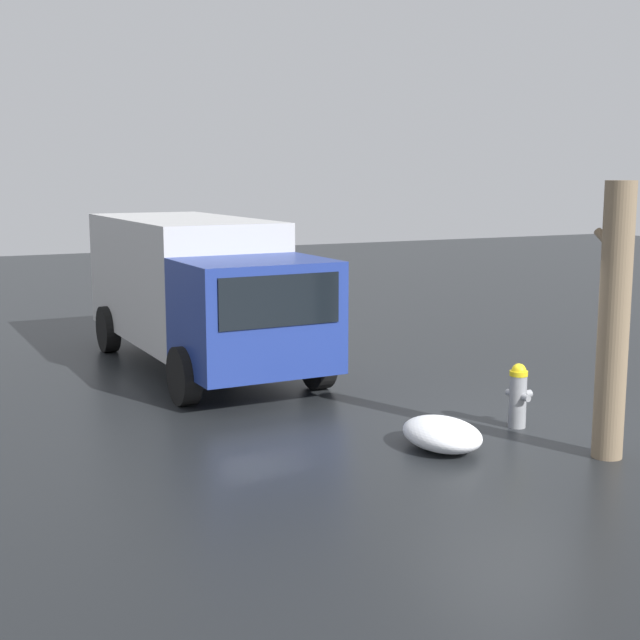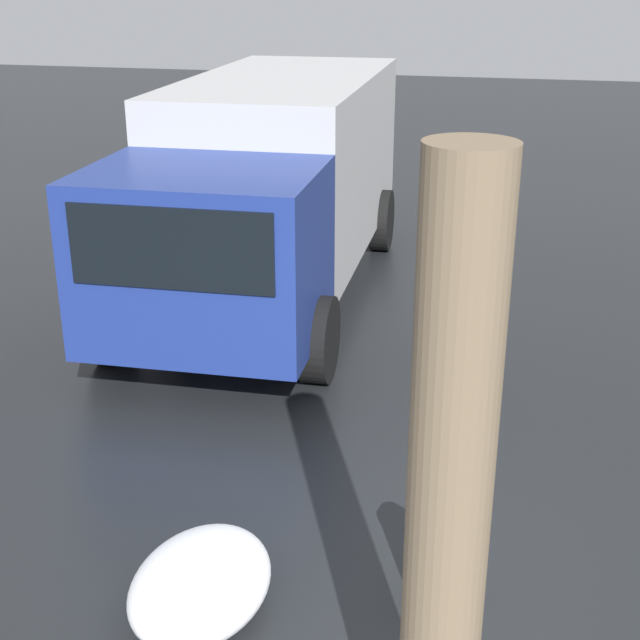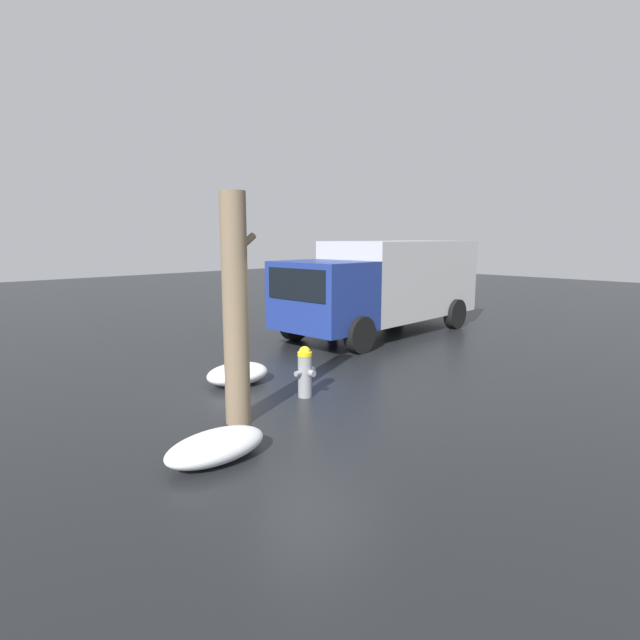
{
  "view_description": "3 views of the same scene",
  "coord_description": "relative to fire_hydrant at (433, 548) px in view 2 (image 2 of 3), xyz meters",
  "views": [
    {
      "loc": [
        -9.57,
        7.6,
        3.48
      ],
      "look_at": [
        2.13,
        2.0,
        1.33
      ],
      "focal_mm": 50.0,
      "sensor_mm": 36.0,
      "label": 1
    },
    {
      "loc": [
        -4.87,
        -0.39,
        4.0
      ],
      "look_at": [
        2.95,
        1.45,
        0.78
      ],
      "focal_mm": 50.0,
      "sensor_mm": 36.0,
      "label": 2
    },
    {
      "loc": [
        -5.7,
        -6.14,
        2.74
      ],
      "look_at": [
        2.48,
        2.14,
        0.82
      ],
      "focal_mm": 28.0,
      "sensor_mm": 36.0,
      "label": 3
    }
  ],
  "objects": [
    {
      "name": "ground_plane",
      "position": [
        -0.0,
        0.0,
        -0.46
      ],
      "size": [
        60.0,
        60.0,
        0.0
      ],
      "primitive_type": "plane",
      "color": "black"
    },
    {
      "name": "snow_pile_by_hydrant",
      "position": [
        -0.37,
        1.48,
        -0.27
      ],
      "size": [
        1.24,
        0.9,
        0.39
      ],
      "color": "white",
      "rests_on": "ground_plane"
    },
    {
      "name": "fire_hydrant",
      "position": [
        0.0,
        0.0,
        0.0
      ],
      "size": [
        0.44,
        0.35,
        0.9
      ],
      "rotation": [
        0.0,
        0.0,
        4.75
      ],
      "color": "gray",
      "rests_on": "ground_plane"
    },
    {
      "name": "delivery_truck",
      "position": [
        5.75,
        2.74,
        1.01
      ],
      "size": [
        6.95,
        2.71,
        2.65
      ],
      "rotation": [
        0.0,
        0.0,
        1.6
      ],
      "color": "navy",
      "rests_on": "ground_plane"
    },
    {
      "name": "pedestrian",
      "position": [
        4.15,
        3.32,
        0.53
      ],
      "size": [
        0.4,
        0.4,
        1.82
      ],
      "rotation": [
        0.0,
        0.0,
        0.53
      ],
      "color": "#23232D",
      "rests_on": "ground_plane"
    },
    {
      "name": "tree_trunk",
      "position": [
        -1.54,
        -0.18,
        1.24
      ],
      "size": [
        0.57,
        0.37,
        3.39
      ],
      "color": "#7F6B51",
      "rests_on": "ground_plane"
    }
  ]
}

